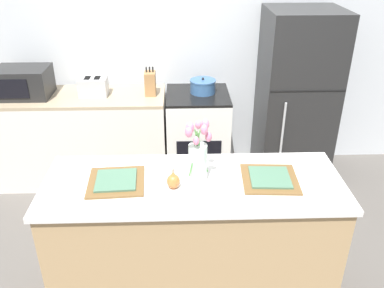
% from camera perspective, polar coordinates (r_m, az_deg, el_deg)
% --- Properties ---
extents(back_wall, '(5.20, 0.08, 2.70)m').
position_cam_1_polar(back_wall, '(4.15, -0.83, 14.81)').
color(back_wall, silver).
rests_on(back_wall, ground_plane).
extents(kitchen_island, '(1.80, 0.66, 0.95)m').
position_cam_1_polar(kitchen_island, '(2.73, 0.18, -13.63)').
color(kitchen_island, tan).
rests_on(kitchen_island, ground_plane).
extents(back_counter, '(1.68, 0.60, 0.90)m').
position_cam_1_polar(back_counter, '(4.19, -15.27, 0.85)').
color(back_counter, silver).
rests_on(back_counter, ground_plane).
extents(stove_range, '(0.60, 0.61, 0.90)m').
position_cam_1_polar(stove_range, '(4.08, 0.77, 1.12)').
color(stove_range, silver).
rests_on(stove_range, ground_plane).
extents(refrigerator, '(0.68, 0.67, 1.68)m').
position_cam_1_polar(refrigerator, '(4.08, 14.35, 6.18)').
color(refrigerator, black).
rests_on(refrigerator, ground_plane).
extents(flower_vase, '(0.15, 0.17, 0.39)m').
position_cam_1_polar(flower_vase, '(2.36, 0.80, -1.69)').
color(flower_vase, silver).
rests_on(flower_vase, kitchen_island).
extents(pear_figurine, '(0.08, 0.08, 0.13)m').
position_cam_1_polar(pear_figurine, '(2.36, -2.65, -5.14)').
color(pear_figurine, '#C66B33').
rests_on(pear_figurine, kitchen_island).
extents(plate_setting_left, '(0.35, 0.35, 0.02)m').
position_cam_1_polar(plate_setting_left, '(2.46, -10.59, -5.11)').
color(plate_setting_left, brown).
rests_on(plate_setting_left, kitchen_island).
extents(plate_setting_right, '(0.35, 0.35, 0.02)m').
position_cam_1_polar(plate_setting_right, '(2.49, 10.84, -4.73)').
color(plate_setting_right, brown).
rests_on(plate_setting_right, kitchen_island).
extents(toaster, '(0.28, 0.18, 0.17)m').
position_cam_1_polar(toaster, '(3.95, -13.69, 7.85)').
color(toaster, '#B7BABC').
rests_on(toaster, back_counter).
extents(cooking_pot, '(0.25, 0.25, 0.15)m').
position_cam_1_polar(cooking_pot, '(3.91, 1.53, 8.11)').
color(cooking_pot, '#386093').
rests_on(cooking_pot, stove_range).
extents(microwave, '(0.48, 0.37, 0.27)m').
position_cam_1_polar(microwave, '(4.11, -22.58, 8.01)').
color(microwave, black).
rests_on(microwave, back_counter).
extents(knife_block, '(0.10, 0.14, 0.27)m').
position_cam_1_polar(knife_block, '(3.86, -5.88, 8.46)').
color(knife_block, '#A37547').
rests_on(knife_block, back_counter).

